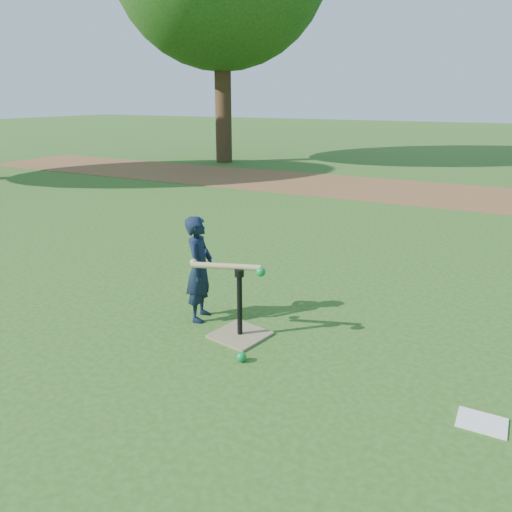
% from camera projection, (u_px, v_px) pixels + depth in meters
% --- Properties ---
extents(ground, '(80.00, 80.00, 0.00)m').
position_uv_depth(ground, '(216.00, 318.00, 4.71)').
color(ground, '#285116').
rests_on(ground, ground).
extents(dirt_strip, '(24.00, 3.00, 0.01)m').
position_uv_depth(dirt_strip, '(397.00, 190.00, 11.02)').
color(dirt_strip, brown).
rests_on(dirt_strip, ground).
extents(child, '(0.33, 0.41, 0.99)m').
position_uv_depth(child, '(200.00, 269.00, 4.56)').
color(child, black).
rests_on(child, ground).
extents(wiffle_ball_ground, '(0.08, 0.08, 0.08)m').
position_uv_depth(wiffle_ball_ground, '(241.00, 357.00, 3.93)').
color(wiffle_ball_ground, '#0B8334').
rests_on(wiffle_ball_ground, ground).
extents(clipboard, '(0.30, 0.23, 0.01)m').
position_uv_depth(clipboard, '(482.00, 422.00, 3.20)').
color(clipboard, white).
rests_on(clipboard, ground).
extents(batting_tee, '(0.51, 0.51, 0.61)m').
position_uv_depth(batting_tee, '(240.00, 324.00, 4.33)').
color(batting_tee, '#867755').
rests_on(batting_tee, ground).
extents(swing_action, '(0.68, 0.25, 0.08)m').
position_uv_depth(swing_action, '(229.00, 267.00, 4.19)').
color(swing_action, tan).
rests_on(swing_action, ground).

